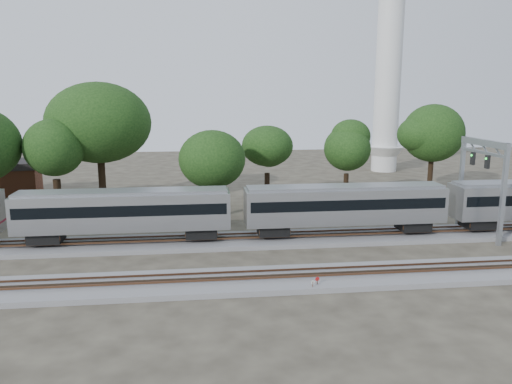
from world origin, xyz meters
TOP-DOWN VIEW (x-y plane):
  - ground at (0.00, 0.00)m, footprint 160.00×160.00m
  - track_far at (0.00, 6.00)m, footprint 160.00×5.00m
  - track_near at (0.00, -4.00)m, footprint 160.00×5.00m
  - switch_stand_red at (7.17, -5.70)m, footprint 0.30×0.08m
  - switch_stand_white at (6.74, -6.14)m, footprint 0.27×0.11m
  - switch_lever at (5.57, -5.88)m, footprint 0.57×0.46m
  - signal_gantry at (25.81, 6.00)m, footprint 0.64×7.59m
  - tree_2 at (-16.47, 18.68)m, footprint 7.76×7.76m
  - tree_3 at (-12.29, 22.51)m, footprint 10.24×10.24m
  - tree_4 at (0.64, 15.65)m, footprint 6.59×6.59m
  - tree_5 at (7.49, 21.78)m, footprint 7.31×7.31m
  - tree_6 at (17.41, 21.59)m, footprint 6.88×6.88m
  - tree_7 at (30.33, 25.52)m, footprint 8.37×8.37m

SIDE VIEW (x-z plane):
  - ground at x=0.00m, z-range 0.00..0.00m
  - switch_lever at x=5.57m, z-range 0.00..0.30m
  - track_far at x=0.00m, z-range -0.16..0.57m
  - track_near at x=0.00m, z-range -0.16..0.57m
  - switch_stand_white at x=6.74m, z-range 0.12..1.00m
  - switch_stand_red at x=7.17m, z-range 0.13..1.06m
  - tree_4 at x=0.64m, z-range 1.81..11.10m
  - signal_gantry at x=25.81m, z-range 2.11..11.34m
  - tree_6 at x=17.41m, z-range 1.89..11.59m
  - tree_5 at x=7.49m, z-range 2.02..12.32m
  - tree_2 at x=-16.47m, z-range 2.14..13.09m
  - tree_7 at x=30.33m, z-range 2.32..14.11m
  - tree_3 at x=-12.29m, z-range 2.84..17.28m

